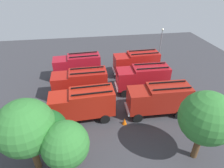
{
  "coord_description": "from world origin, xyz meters",
  "views": [
    {
      "loc": [
        3.41,
        21.64,
        14.84
      ],
      "look_at": [
        0.0,
        0.0,
        1.4
      ],
      "focal_mm": 30.23,
      "sensor_mm": 36.0,
      "label": 1
    }
  ],
  "objects_px": {
    "fire_truck_3": "(80,82)",
    "firefighter_1": "(94,101)",
    "fire_truck_4": "(159,98)",
    "lamppost": "(161,43)",
    "fire_truck_1": "(77,65)",
    "fire_truck_5": "(83,103)",
    "traffic_cone_2": "(124,121)",
    "traffic_cone_1": "(76,68)",
    "fire_truck_2": "(143,77)",
    "tree_0": "(206,118)",
    "firefighter_2": "(20,124)",
    "tree_3": "(26,128)",
    "firefighter_0": "(128,99)",
    "tree_2": "(46,131)",
    "tree_1": "(65,145)",
    "fire_truck_0": "(136,62)",
    "traffic_cone_0": "(59,72)"
  },
  "relations": [
    {
      "from": "fire_truck_5",
      "to": "tree_0",
      "type": "height_order",
      "value": "tree_0"
    },
    {
      "from": "firefighter_2",
      "to": "tree_0",
      "type": "xyz_separation_m",
      "value": [
        -16.52,
        5.81,
        3.63
      ]
    },
    {
      "from": "fire_truck_1",
      "to": "tree_2",
      "type": "height_order",
      "value": "tree_2"
    },
    {
      "from": "fire_truck_4",
      "to": "lamppost",
      "type": "bearing_deg",
      "value": -109.86
    },
    {
      "from": "firefighter_0",
      "to": "tree_0",
      "type": "xyz_separation_m",
      "value": [
        -4.27,
        8.43,
        3.62
      ]
    },
    {
      "from": "fire_truck_5",
      "to": "tree_1",
      "type": "relative_size",
      "value": 1.31
    },
    {
      "from": "firefighter_0",
      "to": "firefighter_1",
      "type": "relative_size",
      "value": 1.02
    },
    {
      "from": "fire_truck_3",
      "to": "fire_truck_5",
      "type": "relative_size",
      "value": 0.99
    },
    {
      "from": "firefighter_1",
      "to": "tree_3",
      "type": "xyz_separation_m",
      "value": [
        5.43,
        7.59,
        3.68
      ]
    },
    {
      "from": "firefighter_1",
      "to": "traffic_cone_2",
      "type": "relative_size",
      "value": 2.34
    },
    {
      "from": "traffic_cone_1",
      "to": "traffic_cone_2",
      "type": "bearing_deg",
      "value": 110.2
    },
    {
      "from": "tree_0",
      "to": "lamppost",
      "type": "distance_m",
      "value": 20.6
    },
    {
      "from": "firefighter_0",
      "to": "lamppost",
      "type": "relative_size",
      "value": 0.29
    },
    {
      "from": "fire_truck_4",
      "to": "lamppost",
      "type": "distance_m",
      "value": 14.85
    },
    {
      "from": "tree_0",
      "to": "tree_1",
      "type": "relative_size",
      "value": 1.23
    },
    {
      "from": "fire_truck_4",
      "to": "firefighter_0",
      "type": "bearing_deg",
      "value": -32.06
    },
    {
      "from": "tree_2",
      "to": "tree_1",
      "type": "bearing_deg",
      "value": 133.76
    },
    {
      "from": "fire_truck_4",
      "to": "fire_truck_0",
      "type": "bearing_deg",
      "value": -88.71
    },
    {
      "from": "fire_truck_1",
      "to": "fire_truck_5",
      "type": "height_order",
      "value": "same"
    },
    {
      "from": "fire_truck_3",
      "to": "tree_0",
      "type": "distance_m",
      "value": 15.42
    },
    {
      "from": "tree_0",
      "to": "tree_2",
      "type": "height_order",
      "value": "tree_0"
    },
    {
      "from": "tree_2",
      "to": "traffic_cone_0",
      "type": "height_order",
      "value": "tree_2"
    },
    {
      "from": "tree_0",
      "to": "tree_2",
      "type": "distance_m",
      "value": 12.89
    },
    {
      "from": "tree_0",
      "to": "firefighter_2",
      "type": "bearing_deg",
      "value": -19.38
    },
    {
      "from": "fire_truck_3",
      "to": "firefighter_2",
      "type": "xyz_separation_m",
      "value": [
        6.46,
        5.6,
        -1.16
      ]
    },
    {
      "from": "fire_truck_1",
      "to": "fire_truck_3",
      "type": "distance_m",
      "value": 5.24
    },
    {
      "from": "fire_truck_2",
      "to": "firefighter_1",
      "type": "xyz_separation_m",
      "value": [
        6.96,
        2.73,
        -1.17
      ]
    },
    {
      "from": "tree_0",
      "to": "tree_1",
      "type": "distance_m",
      "value": 11.2
    },
    {
      "from": "tree_1",
      "to": "fire_truck_1",
      "type": "bearing_deg",
      "value": -92.52
    },
    {
      "from": "firefighter_0",
      "to": "fire_truck_2",
      "type": "bearing_deg",
      "value": 80.92
    },
    {
      "from": "firefighter_1",
      "to": "lamppost",
      "type": "distance_m",
      "value": 17.38
    },
    {
      "from": "tree_0",
      "to": "tree_3",
      "type": "bearing_deg",
      "value": -4.4
    },
    {
      "from": "firefighter_2",
      "to": "traffic_cone_2",
      "type": "height_order",
      "value": "firefighter_2"
    },
    {
      "from": "firefighter_2",
      "to": "tree_2",
      "type": "bearing_deg",
      "value": 133.36
    },
    {
      "from": "fire_truck_0",
      "to": "firefighter_0",
      "type": "bearing_deg",
      "value": 66.79
    },
    {
      "from": "firefighter_1",
      "to": "traffic_cone_2",
      "type": "bearing_deg",
      "value": -178.71
    },
    {
      "from": "fire_truck_4",
      "to": "tree_2",
      "type": "bearing_deg",
      "value": 24.56
    },
    {
      "from": "fire_truck_3",
      "to": "fire_truck_2",
      "type": "bearing_deg",
      "value": 178.99
    },
    {
      "from": "fire_truck_5",
      "to": "traffic_cone_1",
      "type": "relative_size",
      "value": 12.85
    },
    {
      "from": "fire_truck_2",
      "to": "lamppost",
      "type": "distance_m",
      "value": 10.61
    },
    {
      "from": "tree_3",
      "to": "fire_truck_0",
      "type": "bearing_deg",
      "value": -130.19
    },
    {
      "from": "firefighter_2",
      "to": "tree_1",
      "type": "xyz_separation_m",
      "value": [
        -5.36,
        5.99,
        2.75
      ]
    },
    {
      "from": "fire_truck_5",
      "to": "tree_2",
      "type": "xyz_separation_m",
      "value": [
        2.93,
        5.29,
        1.53
      ]
    },
    {
      "from": "fire_truck_2",
      "to": "tree_1",
      "type": "relative_size",
      "value": 1.3
    },
    {
      "from": "fire_truck_0",
      "to": "firefighter_0",
      "type": "height_order",
      "value": "fire_truck_0"
    },
    {
      "from": "fire_truck_3",
      "to": "firefighter_1",
      "type": "xyz_separation_m",
      "value": [
        -1.5,
        2.75,
        -1.17
      ]
    },
    {
      "from": "tree_0",
      "to": "traffic_cone_2",
      "type": "xyz_separation_m",
      "value": [
        5.44,
        -5.13,
        -4.25
      ]
    },
    {
      "from": "fire_truck_1",
      "to": "lamppost",
      "type": "distance_m",
      "value": 15.11
    },
    {
      "from": "tree_0",
      "to": "traffic_cone_1",
      "type": "bearing_deg",
      "value": -61.24
    },
    {
      "from": "traffic_cone_1",
      "to": "lamppost",
      "type": "height_order",
      "value": "lamppost"
    }
  ]
}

